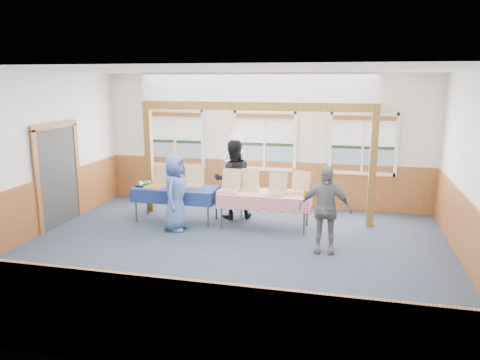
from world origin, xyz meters
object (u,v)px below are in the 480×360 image
object	(u,v)px
person_grey	(325,209)
woman_white	(236,174)
man_blue	(175,192)
table_right	(265,195)
woman_black	(233,179)
table_left	(176,190)

from	to	relation	value
person_grey	woman_white	bearing A→B (deg)	135.97
woman_white	man_blue	distance (m)	1.67
woman_white	man_blue	bearing A→B (deg)	73.97
table_right	man_blue	world-z (taller)	man_blue
woman_black	table_left	bearing A→B (deg)	4.88
woman_black	man_blue	xyz separation A→B (m)	(-0.93, -1.11, -0.09)
woman_white	woman_black	world-z (taller)	woman_white
table_left	man_blue	world-z (taller)	man_blue
person_grey	table_right	bearing A→B (deg)	137.38
table_left	man_blue	xyz separation A→B (m)	(0.21, -0.57, 0.09)
person_grey	woman_black	bearing A→B (deg)	140.04
woman_black	table_right	bearing A→B (deg)	125.75
table_right	woman_black	distance (m)	1.01
table_left	man_blue	distance (m)	0.62
table_right	man_blue	xyz separation A→B (m)	(-1.76, -0.56, 0.09)
table_left	woman_black	world-z (taller)	woman_black
woman_white	table_left	bearing A→B (deg)	53.05
table_right	woman_white	distance (m)	1.17
woman_black	person_grey	size ratio (longest dim) A/B	1.11
table_right	person_grey	xyz separation A→B (m)	(1.29, -1.12, 0.09)
woman_black	man_blue	bearing A→B (deg)	29.61
table_right	woman_white	world-z (taller)	woman_white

